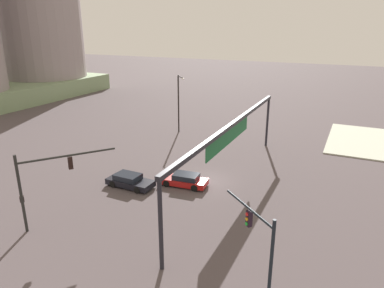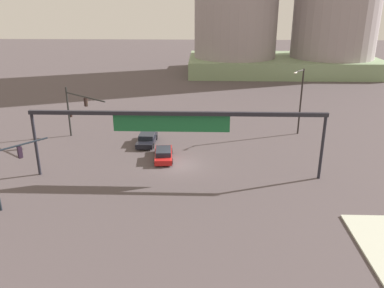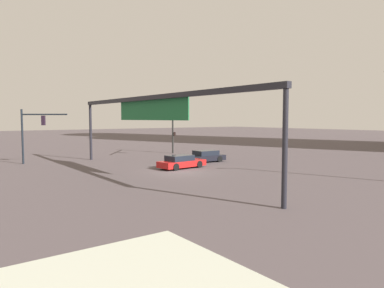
# 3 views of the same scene
# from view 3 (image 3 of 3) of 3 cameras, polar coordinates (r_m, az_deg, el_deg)

# --- Properties ---
(ground_plane) EXTENTS (238.70, 238.70, 0.00)m
(ground_plane) POSITION_cam_3_polar(r_m,az_deg,el_deg) (30.25, -1.99, -4.50)
(ground_plane) COLOR #4E4446
(traffic_signal_near_corner) EXTENTS (3.21, 3.65, 5.46)m
(traffic_signal_near_corner) POSITION_cam_3_polar(r_m,az_deg,el_deg) (38.54, -24.23, 2.45)
(traffic_signal_near_corner) COLOR black
(traffic_signal_near_corner) RESTS_ON ground
(traffic_signal_opposite_side) EXTENTS (5.73, 4.67, 6.03)m
(traffic_signal_opposite_side) POSITION_cam_3_polar(r_m,az_deg,el_deg) (44.42, -3.23, 3.43)
(traffic_signal_opposite_side) COLOR #242423
(traffic_signal_opposite_side) RESTS_ON ground
(overhead_sign_gantry) EXTENTS (26.87, 0.43, 6.36)m
(overhead_sign_gantry) POSITION_cam_3_polar(r_m,az_deg,el_deg) (28.61, -6.63, 5.90)
(overhead_sign_gantry) COLOR black
(overhead_sign_gantry) RESTS_ON ground
(sedan_car_approaching) EXTENTS (2.07, 4.56, 1.21)m
(sedan_car_approaching) POSITION_cam_3_polar(r_m,az_deg,el_deg) (36.98, 1.99, -2.02)
(sedan_car_approaching) COLOR black
(sedan_car_approaching) RESTS_ON ground
(sedan_car_waiting_far) EXTENTS (2.16, 4.64, 1.21)m
(sedan_car_waiting_far) POSITION_cam_3_polar(r_m,az_deg,el_deg) (32.39, -1.74, -2.90)
(sedan_car_waiting_far) COLOR #B21918
(sedan_car_waiting_far) RESTS_ON ground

